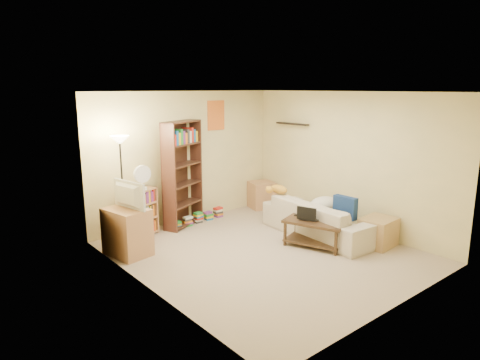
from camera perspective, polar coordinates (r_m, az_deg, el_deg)
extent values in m
plane|color=tan|center=(6.89, 3.34, -9.64)|extent=(4.50, 4.50, 0.00)
cube|color=beige|center=(8.28, -7.21, 3.02)|extent=(4.00, 0.04, 2.50)
cube|color=beige|center=(5.16, 20.79, -3.33)|extent=(4.00, 0.04, 2.50)
cube|color=beige|center=(5.39, -12.28, -2.15)|extent=(0.04, 4.50, 2.50)
cube|color=beige|center=(8.00, 14.02, 2.43)|extent=(0.04, 4.50, 2.50)
cube|color=silver|center=(6.39, 3.62, 11.65)|extent=(4.00, 4.50, 0.04)
cube|color=red|center=(8.59, -3.22, 8.60)|extent=(0.40, 0.02, 0.58)
cube|color=black|center=(8.70, 6.97, 7.45)|extent=(0.12, 0.80, 0.03)
imported|color=#BBB09B|center=(7.67, 10.57, -5.03)|extent=(2.27, 1.14, 0.63)
cube|color=navy|center=(7.36, 13.84, -3.57)|extent=(0.14, 0.42, 0.37)
ellipsoid|color=silver|center=(7.75, 11.16, -3.13)|extent=(0.58, 0.41, 0.25)
ellipsoid|color=gold|center=(7.98, 5.21, -1.23)|extent=(0.41, 0.20, 0.16)
sphere|color=gold|center=(7.83, 3.94, -1.29)|extent=(0.13, 0.13, 0.13)
cube|color=#3C2817|center=(7.12, 10.00, -5.52)|extent=(0.84, 1.10, 0.04)
cube|color=#3C2817|center=(7.23, 9.90, -7.99)|extent=(0.80, 1.05, 0.03)
cube|color=#3C2817|center=(6.85, 12.65, -8.10)|extent=(0.04, 0.04, 0.43)
cube|color=#3C2817|center=(7.27, 13.79, -6.96)|extent=(0.04, 0.04, 0.43)
cube|color=#3C2817|center=(7.14, 6.02, -7.02)|extent=(0.04, 0.04, 0.43)
cube|color=#3C2817|center=(7.54, 7.50, -6.00)|extent=(0.04, 0.04, 0.43)
imported|color=black|center=(7.17, 9.25, -5.08)|extent=(0.52, 0.52, 0.03)
cube|color=white|center=(7.01, 8.86, -4.47)|extent=(0.12, 0.31, 0.22)
imported|color=white|center=(7.10, 12.51, -5.15)|extent=(0.10, 0.10, 0.08)
cube|color=black|center=(7.32, 7.92, -4.69)|extent=(0.15, 0.17, 0.02)
cube|color=tan|center=(6.90, -14.80, -6.70)|extent=(0.61, 0.77, 0.74)
imported|color=black|center=(6.74, -15.07, -2.00)|extent=(0.77, 0.36, 0.43)
cube|color=#49261C|center=(7.99, -7.66, 0.74)|extent=(0.93, 0.63, 1.97)
cube|color=tan|center=(7.63, -13.13, -4.38)|extent=(0.71, 0.50, 0.85)
cylinder|color=white|center=(7.52, -12.91, -1.11)|extent=(0.17, 0.17, 0.04)
cylinder|color=white|center=(7.50, -12.95, -0.37)|extent=(0.02, 0.02, 0.17)
cylinder|color=white|center=(7.44, -12.90, 0.79)|extent=(0.30, 0.06, 0.30)
cylinder|color=black|center=(7.50, -14.98, -8.05)|extent=(0.27, 0.27, 0.03)
cylinder|color=black|center=(7.26, -15.35, -1.82)|extent=(0.03, 0.03, 1.71)
cone|color=#FFEAC6|center=(7.10, -15.76, 5.18)|extent=(0.31, 0.31, 0.13)
cube|color=tan|center=(9.29, 2.88, -1.98)|extent=(0.62, 0.62, 0.57)
cube|color=tan|center=(7.44, 17.93, -6.60)|extent=(0.60, 0.52, 0.47)
cube|color=red|center=(8.01, -8.47, -6.00)|extent=(0.17, 0.13, 0.15)
cube|color=#1966B2|center=(8.17, -7.00, -5.49)|extent=(0.17, 0.13, 0.18)
cube|color=gold|center=(8.33, -5.59, -4.99)|extent=(0.17, 0.13, 0.21)
cube|color=#268C33|center=(8.50, -4.23, -4.77)|extent=(0.17, 0.13, 0.16)
cube|color=#7F338C|center=(8.67, -2.93, -4.30)|extent=(0.17, 0.13, 0.19)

